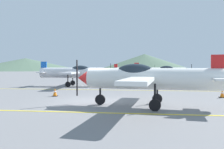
{
  "coord_description": "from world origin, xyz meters",
  "views": [
    {
      "loc": [
        2.93,
        -13.3,
        2.1
      ],
      "look_at": [
        -0.31,
        14.0,
        1.2
      ],
      "focal_mm": 36.18,
      "sensor_mm": 36.0,
      "label": 1
    }
  ],
  "objects_px": {
    "airplane_back": "(134,70)",
    "traffic_cone_front": "(222,94)",
    "airplane_far": "(162,71)",
    "airplane_mid": "(75,72)",
    "airplane_near": "(147,78)",
    "traffic_cone_side": "(55,92)"
  },
  "relations": [
    {
      "from": "airplane_near",
      "to": "airplane_back",
      "type": "relative_size",
      "value": 1.0
    },
    {
      "from": "airplane_mid",
      "to": "traffic_cone_side",
      "type": "distance_m",
      "value": 8.71
    },
    {
      "from": "airplane_mid",
      "to": "traffic_cone_side",
      "type": "height_order",
      "value": "airplane_mid"
    },
    {
      "from": "airplane_near",
      "to": "airplane_mid",
      "type": "bearing_deg",
      "value": 121.4
    },
    {
      "from": "airplane_far",
      "to": "airplane_back",
      "type": "distance_m",
      "value": 12.21
    },
    {
      "from": "airplane_near",
      "to": "airplane_far",
      "type": "relative_size",
      "value": 1.01
    },
    {
      "from": "airplane_near",
      "to": "airplane_mid",
      "type": "xyz_separation_m",
      "value": [
        -7.4,
        12.12,
        0.0
      ]
    },
    {
      "from": "airplane_back",
      "to": "traffic_cone_front",
      "type": "height_order",
      "value": "airplane_back"
    },
    {
      "from": "airplane_far",
      "to": "traffic_cone_front",
      "type": "bearing_deg",
      "value": -80.78
    },
    {
      "from": "traffic_cone_side",
      "to": "airplane_near",
      "type": "bearing_deg",
      "value": -29.02
    },
    {
      "from": "airplane_back",
      "to": "traffic_cone_front",
      "type": "xyz_separation_m",
      "value": [
        6.65,
        -27.02,
        -1.24
      ]
    },
    {
      "from": "airplane_mid",
      "to": "airplane_back",
      "type": "distance_m",
      "value": 20.0
    },
    {
      "from": "airplane_near",
      "to": "traffic_cone_front",
      "type": "bearing_deg",
      "value": 38.24
    },
    {
      "from": "airplane_back",
      "to": "traffic_cone_front",
      "type": "distance_m",
      "value": 27.86
    },
    {
      "from": "airplane_far",
      "to": "traffic_cone_front",
      "type": "distance_m",
      "value": 15.78
    },
    {
      "from": "airplane_near",
      "to": "airplane_mid",
      "type": "height_order",
      "value": "same"
    },
    {
      "from": "airplane_near",
      "to": "traffic_cone_front",
      "type": "distance_m",
      "value": 6.85
    },
    {
      "from": "airplane_near",
      "to": "airplane_far",
      "type": "xyz_separation_m",
      "value": [
        2.77,
        19.7,
        0.0
      ]
    },
    {
      "from": "airplane_near",
      "to": "traffic_cone_front",
      "type": "height_order",
      "value": "airplane_near"
    },
    {
      "from": "traffic_cone_front",
      "to": "airplane_mid",
      "type": "bearing_deg",
      "value": 147.93
    },
    {
      "from": "airplane_mid",
      "to": "traffic_cone_side",
      "type": "bearing_deg",
      "value": -83.38
    },
    {
      "from": "airplane_far",
      "to": "traffic_cone_side",
      "type": "relative_size",
      "value": 15.29
    }
  ]
}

